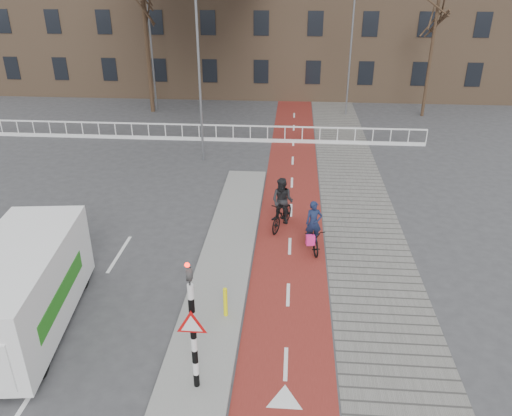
{
  "coord_description": "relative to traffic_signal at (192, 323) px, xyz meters",
  "views": [
    {
      "loc": [
        1.5,
        -10.76,
        9.09
      ],
      "look_at": [
        0.27,
        5.0,
        1.5
      ],
      "focal_mm": 35.0,
      "sensor_mm": 36.0,
      "label": 1
    }
  ],
  "objects": [
    {
      "name": "cyclist_far",
      "position": [
        1.76,
        8.44,
        -1.13
      ],
      "size": [
        1.17,
        1.99,
        2.05
      ],
      "rotation": [
        0.0,
        0.0,
        -0.35
      ],
      "color": "black",
      "rests_on": "bike_lane"
    },
    {
      "name": "streetlight_right",
      "position": [
        5.65,
        25.56,
        1.88
      ],
      "size": [
        0.12,
        0.12,
        7.75
      ],
      "primitive_type": "cylinder",
      "color": "slate",
      "rests_on": "ground"
    },
    {
      "name": "traffic_signal",
      "position": [
        0.0,
        0.0,
        0.0
      ],
      "size": [
        0.8,
        0.8,
        3.68
      ],
      "color": "black",
      "rests_on": "curb_island"
    },
    {
      "name": "van",
      "position": [
        -5.12,
        1.95,
        -0.72
      ],
      "size": [
        2.9,
        5.85,
        2.42
      ],
      "rotation": [
        0.0,
        0.0,
        0.12
      ],
      "color": "white",
      "rests_on": "ground"
    },
    {
      "name": "railing",
      "position": [
        -4.4,
        19.02,
        -1.68
      ],
      "size": [
        28.0,
        0.1,
        0.99
      ],
      "color": "silver",
      "rests_on": "ground"
    },
    {
      "name": "curb_island",
      "position": [
        -0.1,
        6.02,
        -1.93
      ],
      "size": [
        1.8,
        16.0,
        0.12
      ],
      "primitive_type": "cube",
      "color": "gray",
      "rests_on": "ground"
    },
    {
      "name": "tree_right",
      "position": [
        10.85,
        25.64,
        1.72
      ],
      "size": [
        0.21,
        0.21,
        7.42
      ],
      "primitive_type": "cylinder",
      "color": "#322316",
      "rests_on": "ground"
    },
    {
      "name": "cyclist_near",
      "position": [
        2.91,
        6.91,
        -1.36
      ],
      "size": [
        0.94,
        1.84,
        1.84
      ],
      "rotation": [
        0.0,
        0.0,
        0.19
      ],
      "color": "black",
      "rests_on": "bike_lane"
    },
    {
      "name": "streetlight_left",
      "position": [
        -7.77,
        25.98,
        2.48
      ],
      "size": [
        0.12,
        0.12,
        8.94
      ],
      "primitive_type": "cylinder",
      "color": "slate",
      "rests_on": "ground"
    },
    {
      "name": "sidewalk",
      "position": [
        4.9,
        12.02,
        -1.98
      ],
      "size": [
        3.0,
        60.0,
        0.01
      ],
      "primitive_type": "cube",
      "color": "slate",
      "rests_on": "ground"
    },
    {
      "name": "bollard",
      "position": [
        0.33,
        2.73,
        -1.42
      ],
      "size": [
        0.12,
        0.12,
        0.91
      ],
      "primitive_type": "cylinder",
      "color": "yellow",
      "rests_on": "curb_island"
    },
    {
      "name": "bike_lane",
      "position": [
        2.1,
        12.02,
        -1.98
      ],
      "size": [
        2.5,
        60.0,
        0.01
      ],
      "primitive_type": "cube",
      "color": "maroon",
      "rests_on": "ground"
    },
    {
      "name": "ground",
      "position": [
        0.6,
        2.02,
        -1.99
      ],
      "size": [
        120.0,
        120.0,
        0.0
      ],
      "primitive_type": "plane",
      "color": "#38383A",
      "rests_on": "ground"
    },
    {
      "name": "tree_mid",
      "position": [
        -7.88,
        25.33,
        2.05
      ],
      "size": [
        0.28,
        0.28,
        8.08
      ],
      "primitive_type": "cylinder",
      "color": "#322316",
      "rests_on": "ground"
    },
    {
      "name": "streetlight_near",
      "position": [
        -2.6,
        15.8,
        2.45
      ],
      "size": [
        0.12,
        0.12,
        8.88
      ],
      "primitive_type": "cylinder",
      "color": "slate",
      "rests_on": "ground"
    }
  ]
}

